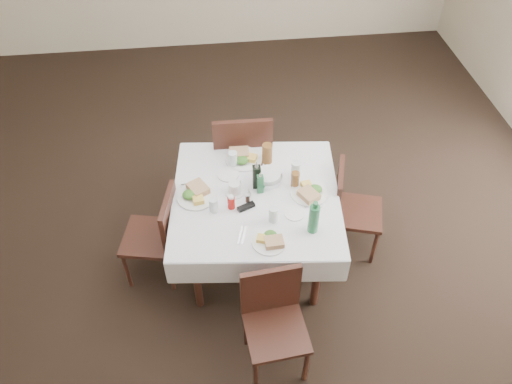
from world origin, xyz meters
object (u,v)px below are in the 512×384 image
coffee_mug (235,188)px  green_bottle (314,218)px  chair_east (348,205)px  oil_cruet_dark (257,176)px  ketchup_bottle (231,202)px  dining_table (256,203)px  oil_cruet_green (260,183)px  chair_west (159,232)px  water_n (233,159)px  water_s (274,214)px  water_e (296,169)px  water_w (214,205)px  chair_north (242,154)px  chair_south (273,315)px  bread_basket (268,177)px

coffee_mug → green_bottle: 0.66m
chair_east → green_bottle: 0.74m
chair_east → oil_cruet_dark: bearing=178.9°
ketchup_bottle → coffee_mug: size_ratio=0.84×
dining_table → ketchup_bottle: ketchup_bottle is taller
oil_cruet_green → dining_table: bearing=-135.3°
ketchup_bottle → chair_west: bearing=173.5°
water_n → oil_cruet_green: size_ratio=0.67×
water_s → coffee_mug: bearing=129.1°
oil_cruet_green → water_n: bearing=119.7°
ketchup_bottle → coffee_mug: ketchup_bottle is taller
chair_east → water_n: 1.00m
water_e → chair_west: bearing=-169.0°
water_w → chair_north: bearing=70.8°
chair_west → water_n: bearing=32.4°
water_n → oil_cruet_dark: bearing=-58.2°
dining_table → chair_south: (0.02, -0.84, -0.19)m
water_e → water_n: bearing=159.4°
dining_table → green_bottle: green_bottle is taller
water_s → water_w: (-0.41, 0.14, -0.00)m
chair_south → chair_east: size_ratio=1.02×
water_w → coffee_mug: size_ratio=0.83×
ketchup_bottle → dining_table: bearing=28.5°
chair_east → water_s: (-0.67, -0.34, 0.35)m
chair_south → oil_cruet_dark: bearing=90.1°
chair_west → water_s: 0.93m
water_e → oil_cruet_green: 0.32m
green_bottle → dining_table: bearing=132.5°
chair_north → green_bottle: bearing=-70.1°
chair_west → oil_cruet_dark: (0.76, 0.13, 0.38)m
water_n → oil_cruet_dark: oil_cruet_dark is taller
chair_south → green_bottle: green_bottle is taller
chair_south → chair_west: chair_west is taller
dining_table → ketchup_bottle: (-0.19, -0.10, 0.14)m
bread_basket → water_w: bearing=-148.0°
water_s → oil_cruet_green: (-0.06, 0.30, 0.02)m
water_n → green_bottle: bearing=-56.0°
dining_table → water_n: 0.40m
water_n → bread_basket: (0.25, -0.20, -0.03)m
dining_table → chair_east: 0.79m
water_n → water_s: 0.65m
chair_south → ketchup_bottle: (-0.21, 0.74, 0.33)m
chair_south → chair_east: chair_south is taller
coffee_mug → chair_west: bearing=-172.3°
dining_table → green_bottle: 0.56m
dining_table → chair_south: chair_south is taller
water_w → ketchup_bottle: ketchup_bottle is taller
chair_north → water_n: (-0.10, -0.34, 0.25)m
dining_table → chair_south: 0.87m
water_s → green_bottle: green_bottle is taller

